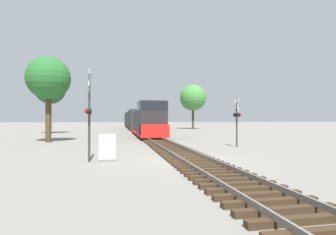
{
  "coord_description": "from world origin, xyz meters",
  "views": [
    {
      "loc": [
        -3.81,
        -13.5,
        2.17
      ],
      "look_at": [
        0.64,
        9.27,
        2.35
      ],
      "focal_mm": 28.0,
      "sensor_mm": 36.0,
      "label": 1
    }
  ],
  "objects_px": {
    "crossing_signal_far": "(237,117)",
    "tree_deep_background": "(193,98)",
    "crossing_signal_near": "(89,112)",
    "relay_cabinet": "(107,148)",
    "tree_far_right": "(48,79)",
    "tree_mid_background": "(50,89)",
    "freight_train": "(135,120)"
  },
  "relations": [
    {
      "from": "freight_train",
      "to": "tree_mid_background",
      "type": "height_order",
      "value": "tree_mid_background"
    },
    {
      "from": "tree_far_right",
      "to": "tree_deep_background",
      "type": "bearing_deg",
      "value": 52.82
    },
    {
      "from": "freight_train",
      "to": "tree_far_right",
      "type": "height_order",
      "value": "tree_far_right"
    },
    {
      "from": "freight_train",
      "to": "tree_mid_background",
      "type": "bearing_deg",
      "value": -135.96
    },
    {
      "from": "crossing_signal_near",
      "to": "crossing_signal_far",
      "type": "relative_size",
      "value": 1.27
    },
    {
      "from": "relay_cabinet",
      "to": "tree_deep_background",
      "type": "xyz_separation_m",
      "value": [
        17.66,
        43.85,
        6.49
      ]
    },
    {
      "from": "tree_mid_background",
      "to": "relay_cabinet",
      "type": "bearing_deg",
      "value": -71.65
    },
    {
      "from": "crossing_signal_near",
      "to": "relay_cabinet",
      "type": "bearing_deg",
      "value": 93.08
    },
    {
      "from": "relay_cabinet",
      "to": "tree_far_right",
      "type": "xyz_separation_m",
      "value": [
        -5.96,
        12.7,
        5.38
      ]
    },
    {
      "from": "crossing_signal_near",
      "to": "tree_far_right",
      "type": "height_order",
      "value": "tree_far_right"
    },
    {
      "from": "crossing_signal_near",
      "to": "freight_train",
      "type": "bearing_deg",
      "value": 171.1
    },
    {
      "from": "relay_cabinet",
      "to": "tree_deep_background",
      "type": "relative_size",
      "value": 0.14
    },
    {
      "from": "freight_train",
      "to": "crossing_signal_far",
      "type": "xyz_separation_m",
      "value": [
        5.51,
        -37.52,
        0.32
      ]
    },
    {
      "from": "tree_deep_background",
      "to": "crossing_signal_far",
      "type": "bearing_deg",
      "value": -101.48
    },
    {
      "from": "tree_deep_background",
      "to": "tree_far_right",
      "type": "bearing_deg",
      "value": -127.18
    },
    {
      "from": "tree_far_right",
      "to": "crossing_signal_near",
      "type": "bearing_deg",
      "value": -68.53
    },
    {
      "from": "crossing_signal_far",
      "to": "freight_train",
      "type": "bearing_deg",
      "value": 11.7
    },
    {
      "from": "relay_cabinet",
      "to": "tree_far_right",
      "type": "height_order",
      "value": "tree_far_right"
    },
    {
      "from": "crossing_signal_near",
      "to": "tree_mid_background",
      "type": "height_order",
      "value": "tree_mid_background"
    },
    {
      "from": "crossing_signal_far",
      "to": "tree_deep_background",
      "type": "bearing_deg",
      "value": -8.14
    },
    {
      "from": "freight_train",
      "to": "tree_far_right",
      "type": "distance_m",
      "value": 31.93
    },
    {
      "from": "tree_far_right",
      "to": "tree_deep_background",
      "type": "height_order",
      "value": "tree_deep_background"
    },
    {
      "from": "tree_mid_background",
      "to": "tree_deep_background",
      "type": "bearing_deg",
      "value": 28.25
    },
    {
      "from": "relay_cabinet",
      "to": "tree_far_right",
      "type": "distance_m",
      "value": 15.03
    },
    {
      "from": "relay_cabinet",
      "to": "tree_deep_background",
      "type": "bearing_deg",
      "value": 68.06
    },
    {
      "from": "tree_mid_background",
      "to": "crossing_signal_near",
      "type": "bearing_deg",
      "value": -73.37
    },
    {
      "from": "crossing_signal_near",
      "to": "tree_deep_background",
      "type": "height_order",
      "value": "tree_deep_background"
    },
    {
      "from": "freight_train",
      "to": "relay_cabinet",
      "type": "xyz_separation_m",
      "value": [
        -4.29,
        -42.67,
        -1.34
      ]
    },
    {
      "from": "crossing_signal_near",
      "to": "crossing_signal_far",
      "type": "xyz_separation_m",
      "value": [
        10.74,
        5.23,
        -0.22
      ]
    },
    {
      "from": "crossing_signal_far",
      "to": "tree_deep_background",
      "type": "relative_size",
      "value": 0.36
    },
    {
      "from": "crossing_signal_near",
      "to": "tree_mid_background",
      "type": "distance_m",
      "value": 30.82
    },
    {
      "from": "relay_cabinet",
      "to": "tree_deep_background",
      "type": "distance_m",
      "value": 47.72
    }
  ]
}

